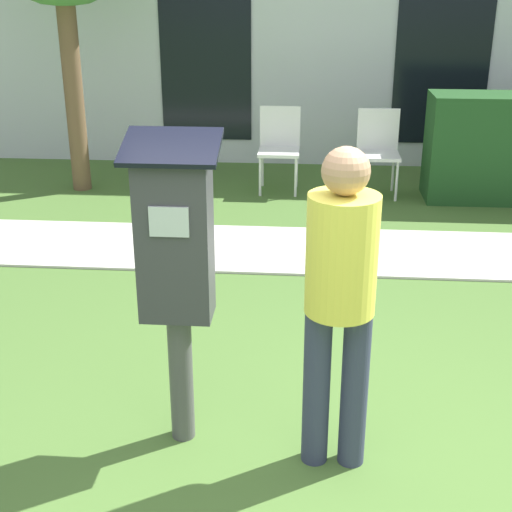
{
  "coord_description": "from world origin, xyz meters",
  "views": [
    {
      "loc": [
        -0.1,
        -2.62,
        2.26
      ],
      "look_at": [
        -0.34,
        0.38,
        1.05
      ],
      "focal_mm": 50.0,
      "sensor_mm": 36.0,
      "label": 1
    }
  ],
  "objects_px": {
    "parking_meter": "(176,255)",
    "outdoor_chair_middle": "(378,145)",
    "outdoor_chair_left": "(279,142)",
    "outdoor_chair_right": "(478,146)",
    "person_standing": "(340,289)"
  },
  "relations": [
    {
      "from": "parking_meter",
      "to": "outdoor_chair_middle",
      "type": "bearing_deg",
      "value": 73.49
    },
    {
      "from": "outdoor_chair_left",
      "to": "outdoor_chair_right",
      "type": "xyz_separation_m",
      "value": [
        2.11,
        -0.03,
        0.0
      ]
    },
    {
      "from": "outdoor_chair_left",
      "to": "outdoor_chair_middle",
      "type": "xyz_separation_m",
      "value": [
        1.06,
        -0.07,
        0.0
      ]
    },
    {
      "from": "person_standing",
      "to": "outdoor_chair_right",
      "type": "relative_size",
      "value": 1.76
    },
    {
      "from": "person_standing",
      "to": "outdoor_chair_right",
      "type": "xyz_separation_m",
      "value": [
        1.62,
        4.67,
        -0.4
      ]
    },
    {
      "from": "person_standing",
      "to": "outdoor_chair_left",
      "type": "distance_m",
      "value": 4.75
    },
    {
      "from": "parking_meter",
      "to": "outdoor_chair_left",
      "type": "height_order",
      "value": "parking_meter"
    },
    {
      "from": "outdoor_chair_middle",
      "to": "outdoor_chair_right",
      "type": "relative_size",
      "value": 1.0
    },
    {
      "from": "person_standing",
      "to": "outdoor_chair_middle",
      "type": "relative_size",
      "value": 1.76
    },
    {
      "from": "outdoor_chair_middle",
      "to": "outdoor_chair_right",
      "type": "distance_m",
      "value": 1.06
    },
    {
      "from": "parking_meter",
      "to": "person_standing",
      "type": "bearing_deg",
      "value": -10.23
    },
    {
      "from": "person_standing",
      "to": "outdoor_chair_left",
      "type": "relative_size",
      "value": 1.76
    },
    {
      "from": "parking_meter",
      "to": "outdoor_chair_middle",
      "type": "xyz_separation_m",
      "value": [
        1.33,
        4.49,
        -0.49
      ]
    },
    {
      "from": "person_standing",
      "to": "outdoor_chair_right",
      "type": "height_order",
      "value": "person_standing"
    },
    {
      "from": "parking_meter",
      "to": "person_standing",
      "type": "xyz_separation_m",
      "value": [
        0.77,
        -0.14,
        -0.09
      ]
    }
  ]
}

